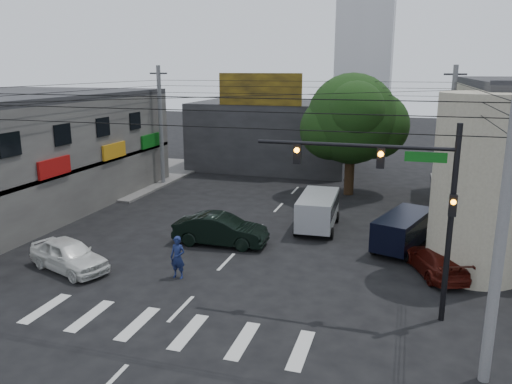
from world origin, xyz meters
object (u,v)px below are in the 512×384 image
at_px(dark_sedan, 221,230).
at_px(traffic_gantry, 403,189).
at_px(navy_van, 403,232).
at_px(street_tree, 352,119).
at_px(maroon_sedan, 436,261).
at_px(white_compact, 69,255).
at_px(silver_minivan, 318,212).
at_px(traffic_officer, 178,257).
at_px(utility_pole_near_right, 502,232).
at_px(utility_pole_far_right, 450,137).
at_px(utility_pole_far_left, 161,126).

bearing_deg(dark_sedan, traffic_gantry, -122.22).
bearing_deg(navy_van, street_tree, 38.60).
distance_m(traffic_gantry, maroon_sedan, 6.29).
xyz_separation_m(white_compact, silver_minivan, (9.75, 9.29, 0.26)).
xyz_separation_m(maroon_sedan, traffic_officer, (-10.83, -3.71, 0.34)).
height_order(traffic_gantry, maroon_sedan, traffic_gantry).
distance_m(utility_pole_near_right, dark_sedan, 15.01).
bearing_deg(silver_minivan, dark_sedan, 130.59).
height_order(navy_van, traffic_officer, traffic_officer).
height_order(traffic_gantry, utility_pole_near_right, utility_pole_near_right).
relative_size(utility_pole_near_right, maroon_sedan, 2.02).
distance_m(street_tree, utility_pole_far_right, 6.63).
height_order(street_tree, navy_van, street_tree).
xyz_separation_m(utility_pole_far_right, silver_minivan, (-7.25, -7.71, -3.61)).
height_order(utility_pole_far_right, white_compact, utility_pole_far_right).
height_order(dark_sedan, maroon_sedan, dark_sedan).
height_order(street_tree, silver_minivan, street_tree).
relative_size(utility_pole_near_right, white_compact, 1.99).
height_order(dark_sedan, silver_minivan, silver_minivan).
height_order(silver_minivan, navy_van, silver_minivan).
distance_m(silver_minivan, traffic_officer, 9.79).
distance_m(dark_sedan, white_compact, 7.49).
bearing_deg(utility_pole_near_right, dark_sedan, 143.12).
distance_m(street_tree, silver_minivan, 9.83).
bearing_deg(dark_sedan, utility_pole_far_right, -46.55).
height_order(white_compact, maroon_sedan, white_compact).
bearing_deg(utility_pole_far_left, street_tree, 3.95).
relative_size(street_tree, utility_pole_far_right, 0.95).
bearing_deg(traffic_officer, utility_pole_near_right, -15.35).
relative_size(utility_pole_far_left, navy_van, 1.89).
xyz_separation_m(white_compact, navy_van, (14.47, 7.26, 0.18)).
xyz_separation_m(traffic_gantry, traffic_officer, (-9.20, 0.66, -3.88)).
xyz_separation_m(street_tree, maroon_sedan, (5.45, -13.63, -4.86)).
bearing_deg(utility_pole_far_right, street_tree, 171.25).
distance_m(utility_pole_near_right, white_compact, 17.78).
bearing_deg(street_tree, maroon_sedan, -68.19).
relative_size(white_compact, silver_minivan, 0.98).
bearing_deg(navy_van, traffic_officer, 143.52).
distance_m(utility_pole_far_left, traffic_officer, 19.07).
bearing_deg(dark_sedan, navy_van, -79.29).
xyz_separation_m(white_compact, traffic_officer, (5.12, 0.66, 0.22)).
relative_size(dark_sedan, silver_minivan, 1.05).
xyz_separation_m(traffic_gantry, dark_sedan, (-8.94, 5.22, -4.03)).
height_order(utility_pole_far_left, silver_minivan, utility_pole_far_left).
bearing_deg(dark_sedan, utility_pole_near_right, -128.82).
distance_m(utility_pole_far_right, silver_minivan, 11.18).
relative_size(utility_pole_far_left, traffic_officer, 4.84).
distance_m(street_tree, white_compact, 21.37).
xyz_separation_m(utility_pole_near_right, utility_pole_far_right, (0.00, 20.50, 0.00)).
relative_size(utility_pole_far_left, silver_minivan, 1.96).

